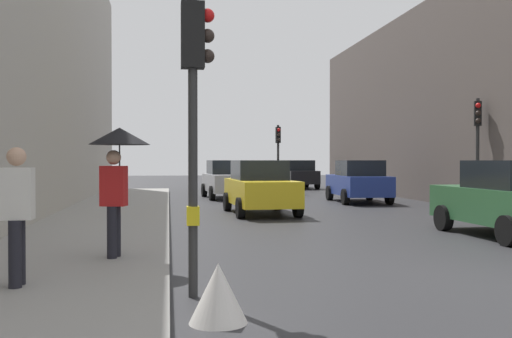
{
  "coord_description": "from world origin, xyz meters",
  "views": [
    {
      "loc": [
        -5.41,
        -7.5,
        1.76
      ],
      "look_at": [
        -2.63,
        11.02,
        1.48
      ],
      "focal_mm": 40.85,
      "sensor_mm": 36.0,
      "label": 1
    }
  ],
  "objects_px": {
    "warning_sign_triangle": "(218,293)",
    "traffic_light_far_median": "(278,146)",
    "car_dark_suv": "(298,174)",
    "pedestrian_with_umbrella": "(118,156)",
    "car_green_estate": "(510,199)",
    "pedestrian_with_black_backpack": "(13,208)",
    "traffic_light_near_left": "(195,89)",
    "car_silver_hatchback": "(227,179)",
    "car_blue_van": "(358,181)",
    "traffic_light_mid_street": "(478,134)",
    "car_yellow_taxi": "(260,187)"
  },
  "relations": [
    {
      "from": "traffic_light_far_median",
      "to": "traffic_light_mid_street",
      "type": "relative_size",
      "value": 0.93
    },
    {
      "from": "warning_sign_triangle",
      "to": "traffic_light_far_median",
      "type": "bearing_deg",
      "value": 77.75
    },
    {
      "from": "car_dark_suv",
      "to": "car_green_estate",
      "type": "bearing_deg",
      "value": -90.72
    },
    {
      "from": "car_green_estate",
      "to": "car_blue_van",
      "type": "bearing_deg",
      "value": 89.42
    },
    {
      "from": "car_silver_hatchback",
      "to": "pedestrian_with_black_backpack",
      "type": "bearing_deg",
      "value": -103.63
    },
    {
      "from": "car_blue_van",
      "to": "pedestrian_with_umbrella",
      "type": "height_order",
      "value": "pedestrian_with_umbrella"
    },
    {
      "from": "car_yellow_taxi",
      "to": "warning_sign_triangle",
      "type": "xyz_separation_m",
      "value": [
        -2.45,
        -12.62,
        -0.55
      ]
    },
    {
      "from": "car_yellow_taxi",
      "to": "pedestrian_with_umbrella",
      "type": "distance_m",
      "value": 9.9
    },
    {
      "from": "car_silver_hatchback",
      "to": "car_green_estate",
      "type": "relative_size",
      "value": 1.02
    },
    {
      "from": "car_silver_hatchback",
      "to": "pedestrian_with_black_backpack",
      "type": "xyz_separation_m",
      "value": [
        -4.63,
        -19.11,
        0.29
      ]
    },
    {
      "from": "car_green_estate",
      "to": "pedestrian_with_umbrella",
      "type": "distance_m",
      "value": 8.97
    },
    {
      "from": "car_green_estate",
      "to": "traffic_light_near_left",
      "type": "bearing_deg",
      "value": -147.17
    },
    {
      "from": "traffic_light_near_left",
      "to": "car_yellow_taxi",
      "type": "relative_size",
      "value": 0.91
    },
    {
      "from": "traffic_light_mid_street",
      "to": "traffic_light_near_left",
      "type": "distance_m",
      "value": 15.07
    },
    {
      "from": "traffic_light_near_left",
      "to": "car_dark_suv",
      "type": "xyz_separation_m",
      "value": [
        7.7,
        28.19,
        -1.8
      ]
    },
    {
      "from": "car_yellow_taxi",
      "to": "warning_sign_triangle",
      "type": "relative_size",
      "value": 6.58
    },
    {
      "from": "pedestrian_with_umbrella",
      "to": "car_blue_van",
      "type": "bearing_deg",
      "value": 57.46
    },
    {
      "from": "pedestrian_with_umbrella",
      "to": "car_yellow_taxi",
      "type": "bearing_deg",
      "value": 67.28
    },
    {
      "from": "car_blue_van",
      "to": "traffic_light_far_median",
      "type": "bearing_deg",
      "value": 107.62
    },
    {
      "from": "car_green_estate",
      "to": "warning_sign_triangle",
      "type": "height_order",
      "value": "car_green_estate"
    },
    {
      "from": "car_silver_hatchback",
      "to": "pedestrian_with_black_backpack",
      "type": "relative_size",
      "value": 2.44
    },
    {
      "from": "traffic_light_mid_street",
      "to": "car_silver_hatchback",
      "type": "height_order",
      "value": "traffic_light_mid_street"
    },
    {
      "from": "car_dark_suv",
      "to": "pedestrian_with_umbrella",
      "type": "bearing_deg",
      "value": -108.88
    },
    {
      "from": "traffic_light_mid_street",
      "to": "car_dark_suv",
      "type": "bearing_deg",
      "value": 98.25
    },
    {
      "from": "traffic_light_near_left",
      "to": "car_dark_suv",
      "type": "height_order",
      "value": "traffic_light_near_left"
    },
    {
      "from": "car_dark_suv",
      "to": "pedestrian_with_umbrella",
      "type": "height_order",
      "value": "pedestrian_with_umbrella"
    },
    {
      "from": "pedestrian_with_umbrella",
      "to": "warning_sign_triangle",
      "type": "relative_size",
      "value": 3.29
    },
    {
      "from": "traffic_light_near_left",
      "to": "car_silver_hatchback",
      "type": "bearing_deg",
      "value": 83.08
    },
    {
      "from": "traffic_light_mid_street",
      "to": "car_green_estate",
      "type": "distance_m",
      "value": 7.15
    },
    {
      "from": "traffic_light_far_median",
      "to": "pedestrian_with_black_backpack",
      "type": "relative_size",
      "value": 2.04
    },
    {
      "from": "car_silver_hatchback",
      "to": "car_blue_van",
      "type": "height_order",
      "value": "same"
    },
    {
      "from": "warning_sign_triangle",
      "to": "pedestrian_with_black_backpack",
      "type": "bearing_deg",
      "value": 149.11
    },
    {
      "from": "car_silver_hatchback",
      "to": "warning_sign_triangle",
      "type": "distance_m",
      "value": 20.71
    },
    {
      "from": "pedestrian_with_black_backpack",
      "to": "car_dark_suv",
      "type": "bearing_deg",
      "value": 70.34
    },
    {
      "from": "traffic_light_near_left",
      "to": "pedestrian_with_umbrella",
      "type": "relative_size",
      "value": 1.81
    },
    {
      "from": "pedestrian_with_black_backpack",
      "to": "car_blue_van",
      "type": "bearing_deg",
      "value": 57.92
    },
    {
      "from": "car_green_estate",
      "to": "pedestrian_with_black_backpack",
      "type": "relative_size",
      "value": 2.4
    },
    {
      "from": "traffic_light_near_left",
      "to": "pedestrian_with_black_backpack",
      "type": "height_order",
      "value": "traffic_light_near_left"
    },
    {
      "from": "traffic_light_near_left",
      "to": "car_dark_suv",
      "type": "bearing_deg",
      "value": 74.73
    },
    {
      "from": "warning_sign_triangle",
      "to": "traffic_light_mid_street",
      "type": "bearing_deg",
      "value": 51.11
    },
    {
      "from": "car_silver_hatchback",
      "to": "pedestrian_with_black_backpack",
      "type": "distance_m",
      "value": 19.66
    },
    {
      "from": "traffic_light_mid_street",
      "to": "warning_sign_triangle",
      "type": "height_order",
      "value": "traffic_light_mid_street"
    },
    {
      "from": "traffic_light_mid_street",
      "to": "pedestrian_with_black_backpack",
      "type": "xyz_separation_m",
      "value": [
        -12.46,
        -10.88,
        -1.52
      ]
    },
    {
      "from": "car_silver_hatchback",
      "to": "traffic_light_far_median",
      "type": "bearing_deg",
      "value": 47.11
    },
    {
      "from": "car_dark_suv",
      "to": "traffic_light_near_left",
      "type": "bearing_deg",
      "value": -105.27
    },
    {
      "from": "car_green_estate",
      "to": "car_yellow_taxi",
      "type": "distance_m",
      "value": 8.13
    },
    {
      "from": "warning_sign_triangle",
      "to": "car_blue_van",
      "type": "bearing_deg",
      "value": 66.86
    },
    {
      "from": "traffic_light_mid_street",
      "to": "car_blue_van",
      "type": "xyz_separation_m",
      "value": [
        -2.66,
        4.76,
        -1.8
      ]
    },
    {
      "from": "car_dark_suv",
      "to": "car_blue_van",
      "type": "distance_m",
      "value": 12.31
    },
    {
      "from": "car_yellow_taxi",
      "to": "traffic_light_near_left",
      "type": "bearing_deg",
      "value": -103.09
    }
  ]
}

